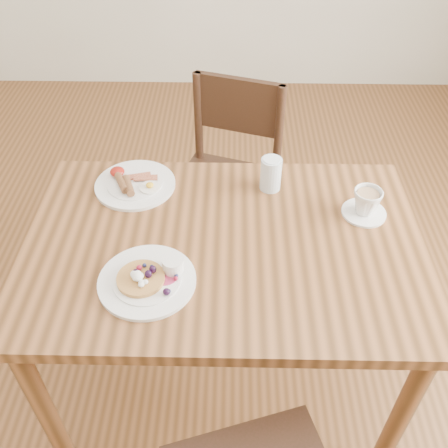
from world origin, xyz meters
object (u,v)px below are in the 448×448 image
object	(u,v)px
chair_far	(228,175)
pancake_plate	(149,278)
breakfast_plate	(134,184)
water_glass	(271,174)
dining_table	(224,264)
teacup_saucer	(366,203)

from	to	relation	value
chair_far	pancake_plate	size ratio (longest dim) A/B	3.26
chair_far	breakfast_plate	xyz separation A→B (m)	(-0.31, -0.41, 0.27)
water_glass	pancake_plate	bearing A→B (deg)	-129.78
pancake_plate	dining_table	bearing A→B (deg)	38.76
water_glass	teacup_saucer	bearing A→B (deg)	-23.39
chair_far	pancake_plate	xyz separation A→B (m)	(-0.21, -0.83, 0.27)
dining_table	teacup_saucer	size ratio (longest dim) A/B	8.57
dining_table	chair_far	world-z (taller)	chair_far
chair_far	breakfast_plate	bearing A→B (deg)	69.97
dining_table	pancake_plate	xyz separation A→B (m)	(-0.20, -0.16, 0.11)
pancake_plate	breakfast_plate	bearing A→B (deg)	104.16
dining_table	breakfast_plate	size ratio (longest dim) A/B	4.44
chair_far	water_glass	bearing A→B (deg)	127.18
chair_far	pancake_plate	world-z (taller)	chair_far
pancake_plate	chair_far	bearing A→B (deg)	75.92
breakfast_plate	water_glass	xyz separation A→B (m)	(0.46, 0.00, 0.05)
pancake_plate	water_glass	bearing A→B (deg)	50.22
dining_table	water_glass	xyz separation A→B (m)	(0.15, 0.26, 0.16)
pancake_plate	water_glass	xyz separation A→B (m)	(0.35, 0.42, 0.04)
teacup_saucer	breakfast_plate	bearing A→B (deg)	170.52
breakfast_plate	water_glass	bearing A→B (deg)	0.11
dining_table	teacup_saucer	world-z (taller)	teacup_saucer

